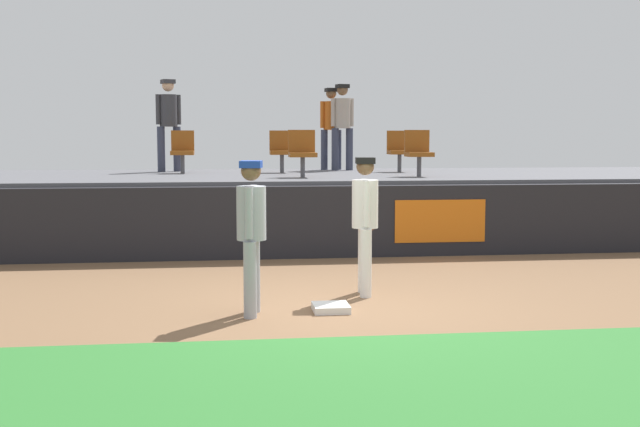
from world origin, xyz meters
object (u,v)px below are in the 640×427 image
Objects in this scene: player_runner_visitor at (251,226)px; spectator_capped at (331,123)px; player_fielder_home at (365,216)px; seat_back_center at (282,149)px; spectator_casual at (342,121)px; seat_back_right at (399,149)px; seat_back_left at (183,149)px; seat_front_right at (418,150)px; spectator_hooded at (169,118)px; first_base at (331,308)px; seat_front_center at (302,151)px.

spectator_capped is at bearing 175.82° from player_runner_visitor.
player_fielder_home is 6.30m from seat_back_center.
player_fielder_home is 0.93× the size of spectator_casual.
player_runner_visitor is at bearing 63.14° from spectator_casual.
spectator_casual is (0.79, 7.09, 1.30)m from player_fielder_home.
seat_back_right and seat_back_left have the same top height.
seat_back_left is at bearing 10.11° from spectator_capped.
player_fielder_home is at bearing -84.76° from seat_back_center.
seat_front_right is 2.90m from spectator_casual.
player_runner_visitor is 2.01× the size of seat_back_left.
spectator_hooded is (-1.41, 7.86, 1.33)m from player_runner_visitor.
spectator_casual is (3.62, 0.15, -0.03)m from spectator_hooded.
spectator_hooded reaches higher than seat_back_left.
first_base is 6.01m from seat_front_right.
seat_front_right is at bearing -91.54° from seat_back_right.
seat_front_center is 0.46× the size of spectator_casual.
player_runner_visitor is at bearing -114.39° from seat_back_right.
seat_back_right is at bearing 39.82° from seat_front_center.
spectator_capped is (2.01, 8.30, 1.26)m from player_runner_visitor.
spectator_hooded reaches higher than seat_front_center.
first_base is 8.60m from spectator_capped.
player_runner_visitor is 2.01× the size of seat_back_center.
seat_back_right is at bearing 71.55° from first_base.
player_fielder_home is at bearing 75.30° from spectator_capped.
spectator_casual is (1.12, 2.66, 0.58)m from seat_front_center.
player_fielder_home is at bearing -111.84° from seat_front_right.
spectator_capped is 0.35m from spectator_casual.
spectator_hooded is at bearing 171.39° from seat_back_right.
seat_front_right is at bearing 158.59° from player_runner_visitor.
spectator_casual is (-1.04, 0.86, 0.58)m from seat_back_right.
spectator_hooded is at bearing -9.02° from spectator_casual.
spectator_hooded is 1.07× the size of spectator_capped.
spectator_capped is at bearing 72.64° from seat_front_center.
first_base is 1.39m from player_fielder_home.
seat_back_left reaches higher than player_runner_visitor.
seat_back_left reaches higher than player_fielder_home.
seat_back_center is 2.39m from seat_back_right.
first_base is at bearing -89.77° from seat_back_center.
seat_front_center is 1.00× the size of seat_back_left.
seat_back_right is at bearing 151.24° from spectator_hooded.
seat_back_center reaches higher than player_runner_visitor.
seat_back_right is 4.35m from seat_back_left.
seat_back_right is (2.37, 7.09, 1.65)m from first_base.
player_fielder_home is 2.02× the size of seat_back_center.
seat_front_right is at bearing -0.01° from seat_front_center.
seat_back_left is (-4.30, 1.80, -0.00)m from seat_front_right.
player_runner_visitor is 2.01× the size of seat_front_center.
seat_front_center is (0.24, -1.80, 0.00)m from seat_back_center.
spectator_capped is (1.16, 1.15, 0.54)m from seat_back_center.
spectator_casual reaches higher than player_runner_visitor.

